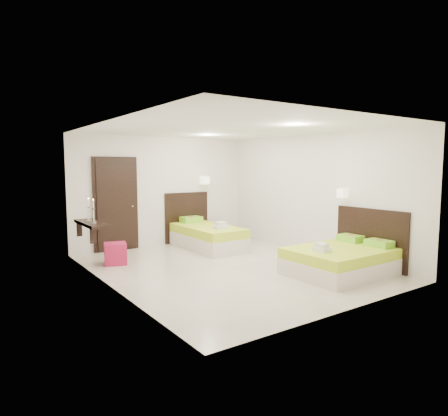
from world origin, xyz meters
TOP-DOWN VIEW (x-y plane):
  - floor at (0.00, 0.00)m, footprint 5.50×5.50m
  - bed_single at (0.63, 1.83)m, footprint 1.20×2.00m
  - bed_double at (1.43, -1.50)m, footprint 1.79×1.52m
  - nightstand at (1.39, 2.52)m, footprint 0.57×0.55m
  - ottoman at (-1.67, 1.48)m, footprint 0.51×0.51m
  - door at (-1.20, 2.70)m, footprint 1.02×0.15m
  - console_shelf at (-2.08, 1.60)m, footprint 0.35×1.20m

SIDE VIEW (x-z plane):
  - floor at x=0.00m, z-range 0.00..0.00m
  - nightstand at x=1.39m, z-range 0.00..0.40m
  - ottoman at x=-1.67m, z-range 0.00..0.41m
  - bed_double at x=1.43m, z-range -0.47..1.01m
  - bed_single at x=0.63m, z-range -0.53..1.13m
  - console_shelf at x=-2.08m, z-range 0.42..1.21m
  - door at x=-1.20m, z-range -0.02..2.12m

